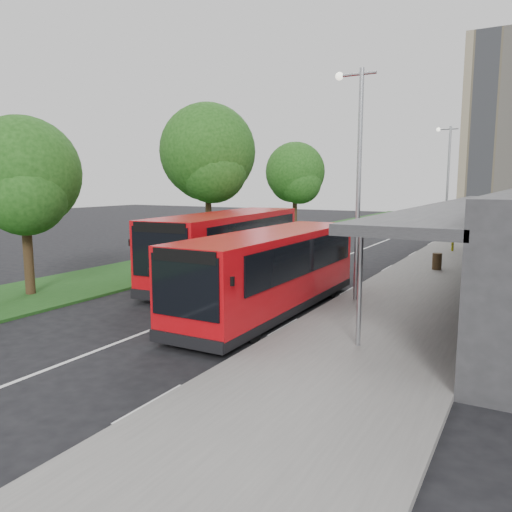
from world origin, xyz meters
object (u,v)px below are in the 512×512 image
(tree_far, at_px, (295,176))
(car_far, at_px, (429,216))
(tree_mid, at_px, (208,158))
(bus_second, at_px, (228,246))
(car_near, at_px, (444,220))
(bollard, at_px, (453,243))
(litter_bin, at_px, (437,261))
(tree_near, at_px, (24,181))
(lamp_post_far, at_px, (447,177))
(bus_main, at_px, (272,272))
(lamp_post_near, at_px, (357,171))

(tree_far, bearing_deg, car_far, 75.28)
(tree_mid, bearing_deg, bus_second, -49.13)
(car_near, bearing_deg, tree_mid, -102.09)
(bollard, distance_m, car_near, 21.96)
(litter_bin, xyz_separation_m, car_far, (-6.55, 34.54, 0.01))
(tree_near, relative_size, lamp_post_far, 0.84)
(bus_main, bearing_deg, tree_far, 112.51)
(tree_near, xyz_separation_m, tree_far, (-0.00, 24.00, 0.46))
(lamp_post_near, relative_size, bus_second, 0.74)
(tree_far, height_order, car_near, tree_far)
(bus_second, bearing_deg, tree_mid, 125.04)
(bus_second, distance_m, bollard, 15.90)
(tree_near, distance_m, lamp_post_near, 12.18)
(tree_mid, bearing_deg, lamp_post_near, -32.36)
(bus_second, bearing_deg, tree_far, 99.92)
(lamp_post_far, distance_m, car_near, 17.64)
(tree_far, bearing_deg, bollard, -16.80)
(car_far, bearing_deg, lamp_post_far, -72.15)
(litter_bin, bearing_deg, car_near, 98.14)
(lamp_post_far, bearing_deg, car_far, 102.51)
(lamp_post_near, relative_size, litter_bin, 10.08)
(bus_main, distance_m, car_far, 45.24)
(tree_mid, distance_m, litter_bin, 13.73)
(lamp_post_far, xyz_separation_m, litter_bin, (1.57, -12.09, -4.17))
(litter_bin, height_order, car_far, car_far)
(lamp_post_far, relative_size, litter_bin, 10.08)
(bus_second, xyz_separation_m, car_near, (3.52, 35.69, -1.02))
(lamp_post_far, height_order, bus_main, lamp_post_far)
(tree_near, bearing_deg, bus_main, 13.84)
(tree_near, xyz_separation_m, lamp_post_far, (11.13, 24.95, 0.36))
(tree_mid, bearing_deg, bollard, 33.70)
(tree_far, relative_size, car_far, 2.20)
(lamp_post_near, relative_size, bus_main, 0.83)
(bus_main, bearing_deg, litter_bin, 71.29)
(tree_near, xyz_separation_m, bus_main, (9.20, 2.27, -2.97))
(bus_main, xyz_separation_m, car_near, (-0.66, 39.61, -0.87))
(tree_near, bearing_deg, bollard, 58.57)
(bollard, height_order, car_near, bollard)
(tree_near, distance_m, bus_second, 8.46)
(tree_far, bearing_deg, tree_mid, -90.00)
(tree_mid, xyz_separation_m, tree_far, (0.00, 12.00, -0.88))
(tree_mid, distance_m, lamp_post_near, 13.21)
(litter_bin, relative_size, bollard, 0.86)
(tree_mid, bearing_deg, tree_near, -90.00)
(tree_near, xyz_separation_m, bollard, (12.38, 20.26, -3.75))
(bus_second, bearing_deg, lamp_post_near, -17.38)
(litter_bin, distance_m, bollard, 7.41)
(tree_mid, height_order, car_near, tree_mid)
(tree_far, relative_size, lamp_post_near, 0.93)
(tree_far, distance_m, litter_bin, 17.43)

